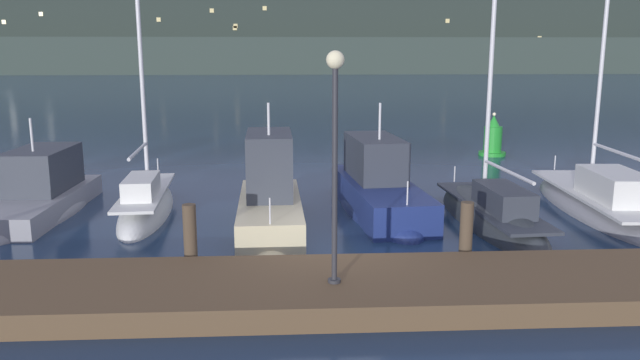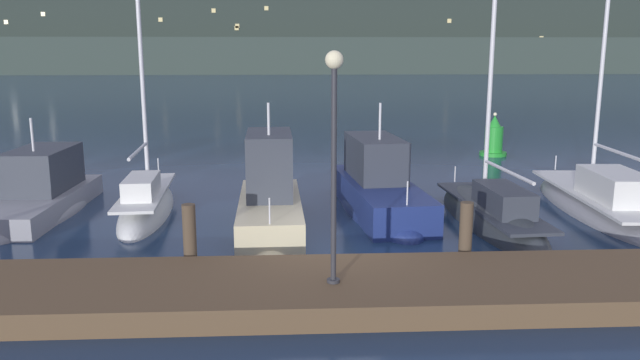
{
  "view_description": "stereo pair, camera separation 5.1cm",
  "coord_description": "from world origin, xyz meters",
  "px_view_note": "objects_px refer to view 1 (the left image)",
  "views": [
    {
      "loc": [
        -0.91,
        -13.2,
        4.64
      ],
      "look_at": [
        0.0,
        3.23,
        1.2
      ],
      "focal_mm": 35.0,
      "sensor_mm": 36.0,
      "label": 1
    },
    {
      "loc": [
        -0.86,
        -13.2,
        4.64
      ],
      "look_at": [
        0.0,
        3.23,
        1.2
      ],
      "focal_mm": 35.0,
      "sensor_mm": 36.0,
      "label": 2
    }
  ],
  "objects_px": {
    "channel_buoy": "(493,140)",
    "motorboat_berth_6": "(379,198)",
    "sailboat_berth_4": "(147,208)",
    "sailboat_berth_8": "(600,206)",
    "dock_lamppost": "(335,132)",
    "sailboat_berth_7": "(491,221)",
    "motorboat_berth_5": "(270,207)",
    "motorboat_berth_3": "(38,204)"
  },
  "relations": [
    {
      "from": "motorboat_berth_5",
      "to": "motorboat_berth_3",
      "type": "bearing_deg",
      "value": 165.32
    },
    {
      "from": "motorboat_berth_6",
      "to": "sailboat_berth_8",
      "type": "height_order",
      "value": "sailboat_berth_8"
    },
    {
      "from": "sailboat_berth_7",
      "to": "channel_buoy",
      "type": "bearing_deg",
      "value": 71.51
    },
    {
      "from": "sailboat_berth_7",
      "to": "channel_buoy",
      "type": "height_order",
      "value": "sailboat_berth_7"
    },
    {
      "from": "motorboat_berth_5",
      "to": "motorboat_berth_6",
      "type": "distance_m",
      "value": 3.49
    },
    {
      "from": "channel_buoy",
      "to": "sailboat_berth_7",
      "type": "bearing_deg",
      "value": -108.49
    },
    {
      "from": "motorboat_berth_3",
      "to": "sailboat_berth_7",
      "type": "relative_size",
      "value": 0.75
    },
    {
      "from": "motorboat_berth_3",
      "to": "channel_buoy",
      "type": "bearing_deg",
      "value": 29.3
    },
    {
      "from": "sailboat_berth_4",
      "to": "motorboat_berth_5",
      "type": "height_order",
      "value": "sailboat_berth_4"
    },
    {
      "from": "sailboat_berth_4",
      "to": "motorboat_berth_6",
      "type": "distance_m",
      "value": 6.76
    },
    {
      "from": "motorboat_berth_6",
      "to": "channel_buoy",
      "type": "height_order",
      "value": "motorboat_berth_6"
    },
    {
      "from": "sailboat_berth_7",
      "to": "channel_buoy",
      "type": "xyz_separation_m",
      "value": [
        3.72,
        11.12,
        0.61
      ]
    },
    {
      "from": "sailboat_berth_7",
      "to": "motorboat_berth_6",
      "type": "bearing_deg",
      "value": 149.69
    },
    {
      "from": "motorboat_berth_5",
      "to": "motorboat_berth_6",
      "type": "relative_size",
      "value": 0.85
    },
    {
      "from": "channel_buoy",
      "to": "motorboat_berth_6",
      "type": "bearing_deg",
      "value": -124.65
    },
    {
      "from": "motorboat_berth_6",
      "to": "motorboat_berth_3",
      "type": "bearing_deg",
      "value": 178.55
    },
    {
      "from": "motorboat_berth_3",
      "to": "channel_buoy",
      "type": "xyz_separation_m",
      "value": [
        16.43,
        9.22,
        0.43
      ]
    },
    {
      "from": "motorboat_berth_6",
      "to": "channel_buoy",
      "type": "distance_m",
      "value": 11.52
    },
    {
      "from": "sailboat_berth_7",
      "to": "channel_buoy",
      "type": "relative_size",
      "value": 4.35
    },
    {
      "from": "motorboat_berth_3",
      "to": "motorboat_berth_5",
      "type": "distance_m",
      "value": 6.98
    },
    {
      "from": "sailboat_berth_8",
      "to": "channel_buoy",
      "type": "xyz_separation_m",
      "value": [
        0.07,
        9.9,
        0.55
      ]
    },
    {
      "from": "dock_lamppost",
      "to": "motorboat_berth_3",
      "type": "bearing_deg",
      "value": 138.53
    },
    {
      "from": "sailboat_berth_8",
      "to": "sailboat_berth_4",
      "type": "bearing_deg",
      "value": 177.9
    },
    {
      "from": "motorboat_berth_3",
      "to": "sailboat_berth_4",
      "type": "bearing_deg",
      "value": -3.63
    },
    {
      "from": "channel_buoy",
      "to": "dock_lamppost",
      "type": "bearing_deg",
      "value": -117.18
    },
    {
      "from": "motorboat_berth_5",
      "to": "channel_buoy",
      "type": "xyz_separation_m",
      "value": [
        9.69,
        10.99,
        0.19
      ]
    },
    {
      "from": "sailboat_berth_8",
      "to": "channel_buoy",
      "type": "relative_size",
      "value": 6.0
    },
    {
      "from": "sailboat_berth_4",
      "to": "sailboat_berth_7",
      "type": "bearing_deg",
      "value": -10.08
    },
    {
      "from": "motorboat_berth_5",
      "to": "sailboat_berth_7",
      "type": "height_order",
      "value": "sailboat_berth_7"
    },
    {
      "from": "dock_lamppost",
      "to": "channel_buoy",
      "type": "bearing_deg",
      "value": 62.82
    },
    {
      "from": "sailboat_berth_4",
      "to": "sailboat_berth_8",
      "type": "distance_m",
      "value": 13.24
    },
    {
      "from": "motorboat_berth_6",
      "to": "sailboat_berth_7",
      "type": "bearing_deg",
      "value": -30.31
    },
    {
      "from": "sailboat_berth_7",
      "to": "dock_lamppost",
      "type": "distance_m",
      "value": 7.67
    },
    {
      "from": "motorboat_berth_5",
      "to": "channel_buoy",
      "type": "bearing_deg",
      "value": 48.6
    },
    {
      "from": "sailboat_berth_4",
      "to": "dock_lamppost",
      "type": "relative_size",
      "value": 2.32
    },
    {
      "from": "sailboat_berth_4",
      "to": "channel_buoy",
      "type": "relative_size",
      "value": 5.05
    },
    {
      "from": "motorboat_berth_5",
      "to": "motorboat_berth_6",
      "type": "bearing_deg",
      "value": 25.79
    },
    {
      "from": "motorboat_berth_3",
      "to": "motorboat_berth_5",
      "type": "height_order",
      "value": "motorboat_berth_5"
    },
    {
      "from": "motorboat_berth_6",
      "to": "dock_lamppost",
      "type": "xyz_separation_m",
      "value": [
        -1.84,
        -6.86,
        2.86
      ]
    },
    {
      "from": "motorboat_berth_3",
      "to": "sailboat_berth_7",
      "type": "xyz_separation_m",
      "value": [
        12.71,
        -1.9,
        -0.18
      ]
    },
    {
      "from": "sailboat_berth_7",
      "to": "dock_lamppost",
      "type": "height_order",
      "value": "sailboat_berth_7"
    },
    {
      "from": "sailboat_berth_8",
      "to": "channel_buoy",
      "type": "distance_m",
      "value": 9.92
    }
  ]
}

